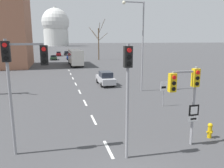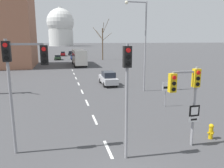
# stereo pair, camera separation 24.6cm
# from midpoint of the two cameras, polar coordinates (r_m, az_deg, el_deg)

# --- Properties ---
(lane_stripe_0) EXTENTS (0.16, 2.00, 0.01)m
(lane_stripe_0) POSITION_cam_midpoint_polar(r_m,az_deg,el_deg) (12.07, -0.42, -16.65)
(lane_stripe_0) COLOR silver
(lane_stripe_0) RESTS_ON ground_plane
(lane_stripe_1) EXTENTS (0.16, 2.00, 0.01)m
(lane_stripe_1) POSITION_cam_midpoint_polar(r_m,az_deg,el_deg) (16.10, -4.09, -9.25)
(lane_stripe_1) COLOR silver
(lane_stripe_1) RESTS_ON ground_plane
(lane_stripe_2) EXTENTS (0.16, 2.00, 0.01)m
(lane_stripe_2) POSITION_cam_midpoint_polar(r_m,az_deg,el_deg) (20.33, -6.19, -4.85)
(lane_stripe_2) COLOR silver
(lane_stripe_2) RESTS_ON ground_plane
(lane_stripe_3) EXTENTS (0.16, 2.00, 0.01)m
(lane_stripe_3) POSITION_cam_midpoint_polar(r_m,az_deg,el_deg) (24.66, -7.54, -1.98)
(lane_stripe_3) COLOR silver
(lane_stripe_3) RESTS_ON ground_plane
(lane_stripe_4) EXTENTS (0.16, 2.00, 0.01)m
(lane_stripe_4) POSITION_cam_midpoint_polar(r_m,az_deg,el_deg) (29.04, -8.49, 0.04)
(lane_stripe_4) COLOR silver
(lane_stripe_4) RESTS_ON ground_plane
(lane_stripe_5) EXTENTS (0.16, 2.00, 0.01)m
(lane_stripe_5) POSITION_cam_midpoint_polar(r_m,az_deg,el_deg) (33.45, -9.18, 1.52)
(lane_stripe_5) COLOR silver
(lane_stripe_5) RESTS_ON ground_plane
(lane_stripe_6) EXTENTS (0.16, 2.00, 0.01)m
(lane_stripe_6) POSITION_cam_midpoint_polar(r_m,az_deg,el_deg) (37.88, -9.72, 2.66)
(lane_stripe_6) COLOR silver
(lane_stripe_6) RESTS_ON ground_plane
(lane_stripe_7) EXTENTS (0.16, 2.00, 0.01)m
(lane_stripe_7) POSITION_cam_midpoint_polar(r_m,az_deg,el_deg) (42.32, -10.14, 3.56)
(lane_stripe_7) COLOR silver
(lane_stripe_7) RESTS_ON ground_plane
(traffic_signal_near_right) EXTENTS (1.71, 0.34, 4.33)m
(traffic_signal_near_right) POSITION_cam_midpoint_polar(r_m,az_deg,el_deg) (11.99, 19.62, -0.93)
(traffic_signal_near_right) COLOR gray
(traffic_signal_near_right) RESTS_ON ground_plane
(traffic_signal_near_left) EXTENTS (2.04, 0.34, 5.74)m
(traffic_signal_near_left) POSITION_cam_midpoint_polar(r_m,az_deg,el_deg) (11.28, -22.17, 3.80)
(traffic_signal_near_left) COLOR gray
(traffic_signal_near_left) RESTS_ON ground_plane
(traffic_signal_centre_tall) EXTENTS (0.36, 0.34, 5.52)m
(traffic_signal_centre_tall) POSITION_cam_midpoint_polar(r_m,az_deg,el_deg) (9.99, 4.63, 0.69)
(traffic_signal_centre_tall) COLOR gray
(traffic_signal_centre_tall) RESTS_ON ground_plane
(route_sign_post) EXTENTS (0.60, 0.08, 2.35)m
(route_sign_post) POSITION_cam_midpoint_polar(r_m,az_deg,el_deg) (12.61, 21.12, -8.30)
(route_sign_post) COLOR gray
(route_sign_post) RESTS_ON ground_plane
(speed_limit_sign) EXTENTS (0.60, 0.08, 2.21)m
(speed_limit_sign) POSITION_cam_midpoint_polar(r_m,az_deg,el_deg) (19.28, 14.18, -1.48)
(speed_limit_sign) COLOR gray
(speed_limit_sign) RESTS_ON ground_plane
(fire_hydrant) EXTENTS (0.40, 0.34, 0.91)m
(fire_hydrant) POSITION_cam_midpoint_polar(r_m,az_deg,el_deg) (14.27, 24.91, -11.01)
(fire_hydrant) COLOR gold
(fire_hydrant) RESTS_ON ground_plane
(street_lamp_right) EXTENTS (2.46, 0.36, 9.63)m
(street_lamp_right) POSITION_cam_midpoint_polar(r_m,az_deg,el_deg) (24.23, 8.13, 11.68)
(street_lamp_right) COLOR gray
(street_lamp_right) RESTS_ON ground_plane
(sedan_near_left) EXTENTS (1.70, 4.40, 1.61)m
(sedan_near_left) POSITION_cam_midpoint_polar(r_m,az_deg,el_deg) (81.27, -12.64, 7.74)
(sedan_near_left) COLOR maroon
(sedan_near_left) RESTS_ON ground_plane
(sedan_near_right) EXTENTS (1.93, 4.00, 1.42)m
(sedan_near_right) POSITION_cam_midpoint_polar(r_m,az_deg,el_deg) (65.75, -13.90, 6.80)
(sedan_near_right) COLOR #2D4C33
(sedan_near_right) RESTS_ON ground_plane
(sedan_mid_centre) EXTENTS (1.76, 4.47, 1.74)m
(sedan_mid_centre) POSITION_cam_midpoint_polar(r_m,az_deg,el_deg) (27.96, -0.75, 1.51)
(sedan_mid_centre) COLOR #B7B7BC
(sedan_mid_centre) RESTS_ON ground_plane
(sedan_far_left) EXTENTS (1.85, 3.89, 1.62)m
(sedan_far_left) POSITION_cam_midpoint_polar(r_m,az_deg,el_deg) (65.70, -9.83, 7.03)
(sedan_far_left) COLOR navy
(sedan_far_left) RESTS_ON ground_plane
(sedan_far_right) EXTENTS (1.74, 3.80, 1.60)m
(sedan_far_right) POSITION_cam_midpoint_polar(r_m,az_deg,el_deg) (83.94, -10.67, 7.92)
(sedan_far_right) COLOR black
(sedan_far_right) RESTS_ON ground_plane
(city_bus) EXTENTS (2.66, 10.80, 3.48)m
(city_bus) POSITION_cam_midpoint_polar(r_m,az_deg,el_deg) (50.21, -8.47, 7.17)
(city_bus) COLOR beige
(city_bus) RESTS_ON ground_plane
(bare_tree_right_near) EXTENTS (4.73, 4.31, 11.34)m
(bare_tree_right_near) POSITION_cam_midpoint_polar(r_m,az_deg,el_deg) (63.26, -2.37, 11.01)
(bare_tree_right_near) COLOR brown
(bare_tree_right_near) RESTS_ON ground_plane
(bare_tree_left_far) EXTENTS (3.35, 3.27, 10.09)m
(bare_tree_left_far) POSITION_cam_midpoint_polar(r_m,az_deg,el_deg) (52.39, -21.75, 9.62)
(bare_tree_left_far) COLOR brown
(bare_tree_left_far) RESTS_ON ground_plane
(capitol_dome) EXTENTS (24.84, 24.84, 35.09)m
(capitol_dome) POSITION_cam_midpoint_polar(r_m,az_deg,el_deg) (214.00, -13.25, 14.22)
(capitol_dome) COLOR silver
(capitol_dome) RESTS_ON ground_plane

